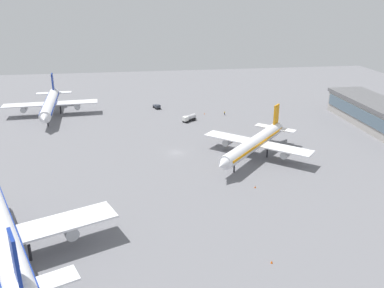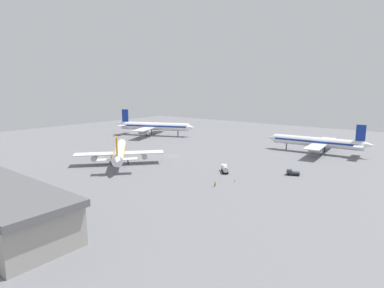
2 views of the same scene
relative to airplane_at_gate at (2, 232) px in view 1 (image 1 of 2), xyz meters
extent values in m
plane|color=slate|center=(50.22, -38.35, -5.88)|extent=(288.00, 288.00, 0.00)
cube|color=#9E9993|center=(61.43, -116.35, -1.78)|extent=(58.54, 14.79, 8.21)
cube|color=#4C6070|center=(61.43, -108.81, -0.60)|extent=(56.19, 0.30, 4.22)
cylinder|color=white|center=(0.55, 0.23, 0.00)|extent=(42.96, 21.90, 4.90)
cube|color=navy|center=(0.55, 0.23, 0.37)|extent=(41.35, 21.30, 0.88)
cube|color=white|center=(-1.51, -0.64, -0.49)|extent=(23.09, 41.77, 0.44)
cylinder|color=#A5A8AD|center=(3.12, -11.56, -2.21)|extent=(6.39, 4.74, 2.70)
cube|color=navy|center=(-17.92, -7.59, 6.38)|extent=(4.15, 2.16, 7.85)
cylinder|color=black|center=(-1.21, -4.77, -4.17)|extent=(0.59, 0.59, 3.43)
cylinder|color=white|center=(42.15, -61.41, -1.07)|extent=(29.88, 27.30, 4.01)
cone|color=white|center=(27.65, -48.46, -1.07)|extent=(5.53, 5.52, 3.81)
cone|color=white|center=(56.65, -74.36, -0.47)|extent=(5.88, 5.74, 3.21)
cube|color=orange|center=(42.15, -61.41, -0.77)|extent=(28.85, 26.38, 0.72)
cube|color=white|center=(43.51, -62.63, -1.47)|extent=(27.44, 29.74, 0.36)
cylinder|color=#A5A8AD|center=(37.05, -69.86, -2.87)|extent=(5.01, 4.81, 2.21)
cylinder|color=#A5A8AD|center=(49.98, -55.39, -2.87)|extent=(5.01, 4.81, 2.21)
cube|color=white|center=(54.40, -72.35, -0.67)|extent=(11.67, 12.52, 0.29)
cube|color=orange|center=(54.40, -72.35, 4.15)|extent=(2.90, 2.66, 6.42)
cylinder|color=black|center=(32.63, -52.91, -4.48)|extent=(0.48, 0.48, 2.81)
cylinder|color=black|center=(42.19, -65.75, -4.48)|extent=(0.48, 0.48, 2.81)
cylinder|color=black|center=(46.47, -60.96, -4.48)|extent=(0.48, 0.48, 2.81)
cylinder|color=white|center=(98.26, 7.72, -0.65)|extent=(39.82, 7.19, 4.36)
cone|color=white|center=(77.20, 6.20, -0.65)|extent=(4.64, 4.44, 4.14)
cone|color=white|center=(119.32, 9.24, 0.00)|extent=(5.68, 3.87, 3.49)
cube|color=navy|center=(98.26, 7.72, -0.33)|extent=(38.25, 7.17, 0.78)
cube|color=white|center=(100.23, 7.86, -1.09)|extent=(9.03, 37.99, 0.39)
cylinder|color=#A5A8AD|center=(100.99, -2.65, -2.61)|extent=(5.31, 2.76, 2.40)
cylinder|color=#A5A8AD|center=(99.48, 18.37, -2.61)|extent=(5.31, 2.76, 2.40)
cube|color=white|center=(116.04, 9.00, -0.22)|extent=(4.62, 15.27, 0.31)
cube|color=navy|center=(116.04, 9.00, 5.01)|extent=(3.83, 0.74, 6.97)
cylinder|color=black|center=(84.43, 6.72, -4.36)|extent=(0.52, 0.52, 3.05)
cylinder|color=black|center=(101.67, 4.47, -4.36)|extent=(0.52, 0.52, 3.05)
cylinder|color=black|center=(101.17, 11.42, -4.36)|extent=(0.52, 0.52, 3.05)
cube|color=black|center=(103.87, -35.89, -5.33)|extent=(4.78, 3.22, 0.30)
cube|color=#333842|center=(102.64, -36.31, -4.58)|extent=(2.32, 2.38, 1.20)
cube|color=#3F596B|center=(101.87, -36.57, -4.34)|extent=(0.59, 1.54, 0.67)
cube|color=#333842|center=(104.72, -35.60, -4.88)|extent=(3.07, 2.64, 0.60)
cylinder|color=black|center=(102.71, -37.28, -5.48)|extent=(0.85, 0.54, 0.80)
cylinder|color=black|center=(102.10, -35.48, -5.48)|extent=(0.85, 0.54, 0.80)
cylinder|color=black|center=(105.63, -36.29, -5.48)|extent=(0.85, 0.54, 0.80)
cylinder|color=black|center=(105.02, -34.49, -5.48)|extent=(0.85, 0.54, 0.80)
cube|color=black|center=(83.04, -47.31, -5.33)|extent=(5.38, 6.13, 0.30)
cube|color=white|center=(81.66, -45.54, -4.38)|extent=(2.61, 2.59, 1.60)
cube|color=#3F596B|center=(81.16, -44.91, -4.06)|extent=(1.31, 1.05, 0.90)
cylinder|color=#B7B7BC|center=(83.60, -48.02, -4.28)|extent=(4.19, 4.65, 1.80)
cylinder|color=black|center=(80.94, -46.17, -5.48)|extent=(0.73, 0.81, 0.80)
cylinder|color=black|center=(82.43, -44.99, -5.48)|extent=(0.73, 0.81, 0.80)
cylinder|color=black|center=(83.66, -49.64, -5.48)|extent=(0.73, 0.81, 0.80)
cylinder|color=black|center=(85.15, -48.46, -5.48)|extent=(0.73, 0.81, 0.80)
cylinder|color=#1E2338|center=(89.45, -63.05, -5.46)|extent=(0.34, 0.34, 0.85)
cylinder|color=yellow|center=(89.45, -63.05, -4.73)|extent=(0.40, 0.40, 0.60)
sphere|color=tan|center=(89.45, -63.05, -4.32)|extent=(0.22, 0.22, 0.22)
cylinder|color=yellow|center=(89.69, -63.07, -4.73)|extent=(0.10, 0.10, 0.54)
cylinder|color=yellow|center=(89.21, -63.03, -4.73)|extent=(0.10, 0.10, 0.54)
cone|color=#EA590C|center=(-8.85, -49.88, -5.58)|extent=(0.44, 0.44, 0.60)
cone|color=#EA590C|center=(22.28, -55.99, -5.58)|extent=(0.44, 0.44, 0.60)
cone|color=#EA590C|center=(91.83, -55.12, -5.58)|extent=(0.44, 0.44, 0.60)
camera|label=1|loc=(-70.53, -25.44, 42.18)|focal=38.39mm
camera|label=2|loc=(141.80, -141.33, 24.30)|focal=29.58mm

